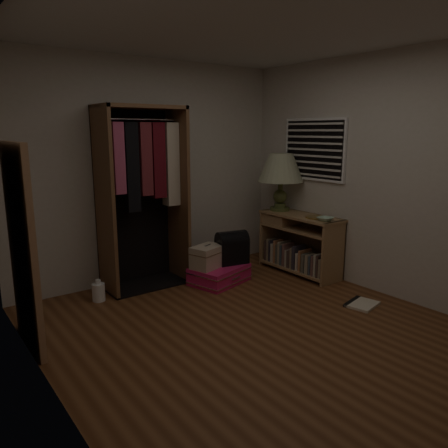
{
  "coord_description": "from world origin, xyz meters",
  "views": [
    {
      "loc": [
        -2.43,
        -2.71,
        1.78
      ],
      "look_at": [
        0.3,
        0.95,
        0.8
      ],
      "focal_mm": 35.0,
      "sensor_mm": 36.0,
      "label": 1
    }
  ],
  "objects": [
    {
      "name": "table_lamp",
      "position": [
        1.54,
        1.38,
        1.29
      ],
      "size": [
        0.79,
        0.79,
        0.74
      ],
      "rotation": [
        0.0,
        0.0,
        0.43
      ],
      "color": "#475227",
      "rests_on": "console_bookshelf"
    },
    {
      "name": "floor_book",
      "position": [
        1.26,
        -0.14,
        0.01
      ],
      "size": [
        0.38,
        0.33,
        0.03
      ],
      "rotation": [
        0.0,
        0.0,
        0.21
      ],
      "color": "beige",
      "rests_on": "ground"
    },
    {
      "name": "console_bookshelf",
      "position": [
        1.54,
        1.05,
        0.39
      ],
      "size": [
        0.42,
        1.12,
        0.75
      ],
      "color": "#9B734B",
      "rests_on": "ground"
    },
    {
      "name": "open_wardrobe",
      "position": [
        -0.21,
        1.77,
        1.23
      ],
      "size": [
        1.03,
        0.5,
        2.05
      ],
      "color": "brown",
      "rests_on": "ground"
    },
    {
      "name": "pink_suitcase",
      "position": [
        0.49,
        1.3,
        0.1
      ],
      "size": [
        0.78,
        0.65,
        0.21
      ],
      "rotation": [
        0.0,
        0.0,
        0.26
      ],
      "color": "#D61A5C",
      "rests_on": "ground"
    },
    {
      "name": "floor_mirror",
      "position": [
        -1.7,
        1.0,
        0.85
      ],
      "size": [
        0.06,
        0.8,
        1.7
      ],
      "color": "#A4734F",
      "rests_on": "ground"
    },
    {
      "name": "ceramic_bowl",
      "position": [
        1.49,
        0.57,
        0.77
      ],
      "size": [
        0.21,
        0.21,
        0.04
      ],
      "primitive_type": "imported",
      "rotation": [
        0.0,
        0.0,
        0.15
      ],
      "color": "#ABCDB1",
      "rests_on": "console_bookshelf"
    },
    {
      "name": "black_bag",
      "position": [
        0.68,
        1.3,
        0.41
      ],
      "size": [
        0.4,
        0.31,
        0.4
      ],
      "rotation": [
        0.0,
        0.0,
        -0.21
      ],
      "color": "black",
      "rests_on": "pink_suitcase"
    },
    {
      "name": "brass_tray",
      "position": [
        1.54,
        0.76,
        0.76
      ],
      "size": [
        0.27,
        0.27,
        0.01
      ],
      "rotation": [
        0.0,
        0.0,
        -0.07
      ],
      "color": "#AC8E42",
      "rests_on": "console_bookshelf"
    },
    {
      "name": "white_jug",
      "position": [
        -0.88,
        1.6,
        0.1
      ],
      "size": [
        0.15,
        0.15,
        0.24
      ],
      "rotation": [
        0.0,
        0.0,
        -0.12
      ],
      "color": "white",
      "rests_on": "ground"
    },
    {
      "name": "ground",
      "position": [
        0.0,
        0.0,
        0.0
      ],
      "size": [
        4.0,
        4.0,
        0.0
      ],
      "primitive_type": "plane",
      "color": "brown",
      "rests_on": "ground"
    },
    {
      "name": "room_walls",
      "position": [
        0.08,
        0.04,
        1.5
      ],
      "size": [
        3.52,
        4.02,
        2.6
      ],
      "color": "beige",
      "rests_on": "ground"
    },
    {
      "name": "train_case",
      "position": [
        0.34,
        1.33,
        0.34
      ],
      "size": [
        0.44,
        0.37,
        0.28
      ],
      "rotation": [
        0.0,
        0.0,
        0.3
      ],
      "color": "#BEAA91",
      "rests_on": "pink_suitcase"
    }
  ]
}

